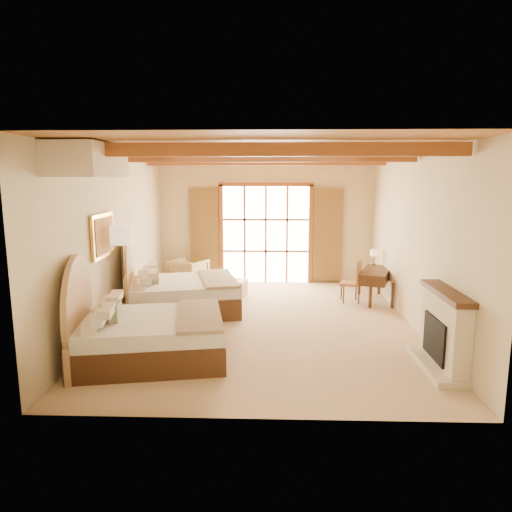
{
  "coord_description": "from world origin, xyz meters",
  "views": [
    {
      "loc": [
        0.13,
        -8.31,
        2.71
      ],
      "look_at": [
        -0.15,
        0.2,
        1.25
      ],
      "focal_mm": 32.0,
      "sensor_mm": 36.0,
      "label": 1
    }
  ],
  "objects_px": {
    "bed_near": "(140,332)",
    "nightstand": "(116,324)",
    "bed_far": "(174,291)",
    "armchair": "(188,274)",
    "desk": "(375,284)"
  },
  "relations": [
    {
      "from": "nightstand",
      "to": "armchair",
      "type": "distance_m",
      "value": 3.78
    },
    {
      "from": "bed_near",
      "to": "nightstand",
      "type": "bearing_deg",
      "value": 119.61
    },
    {
      "from": "bed_far",
      "to": "desk",
      "type": "height_order",
      "value": "bed_far"
    },
    {
      "from": "bed_far",
      "to": "armchair",
      "type": "relative_size",
      "value": 3.2
    },
    {
      "from": "nightstand",
      "to": "desk",
      "type": "height_order",
      "value": "desk"
    },
    {
      "from": "bed_far",
      "to": "armchair",
      "type": "distance_m",
      "value": 2.09
    },
    {
      "from": "nightstand",
      "to": "desk",
      "type": "relative_size",
      "value": 0.41
    },
    {
      "from": "bed_near",
      "to": "desk",
      "type": "distance_m",
      "value": 5.52
    },
    {
      "from": "bed_far",
      "to": "nightstand",
      "type": "relative_size",
      "value": 4.51
    },
    {
      "from": "bed_far",
      "to": "armchair",
      "type": "xyz_separation_m",
      "value": [
        -0.08,
        2.08,
        -0.07
      ]
    },
    {
      "from": "bed_far",
      "to": "nightstand",
      "type": "height_order",
      "value": "bed_far"
    },
    {
      "from": "nightstand",
      "to": "bed_far",
      "type": "bearing_deg",
      "value": 69.3
    },
    {
      "from": "bed_far",
      "to": "desk",
      "type": "relative_size",
      "value": 1.83
    },
    {
      "from": "bed_near",
      "to": "armchair",
      "type": "bearing_deg",
      "value": 81.06
    },
    {
      "from": "bed_near",
      "to": "armchair",
      "type": "distance_m",
      "value": 4.52
    }
  ]
}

